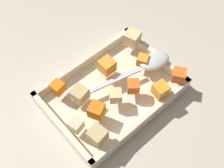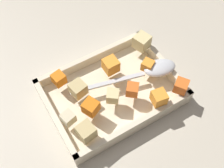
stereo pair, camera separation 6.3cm
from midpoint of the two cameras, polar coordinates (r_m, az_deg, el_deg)
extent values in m
plane|color=#BCB29E|center=(0.67, 1.57, -3.15)|extent=(4.00, 4.00, 0.00)
cube|color=beige|center=(0.67, 2.69, -2.29)|extent=(0.29, 0.21, 0.01)
cube|color=beige|center=(0.61, 7.84, -8.32)|extent=(0.29, 0.01, 0.03)
cube|color=beige|center=(0.70, -1.68, 4.80)|extent=(0.29, 0.01, 0.03)
cube|color=beige|center=(0.62, -8.43, -7.08)|extent=(0.01, 0.21, 0.03)
cube|color=beige|center=(0.70, 12.56, 3.75)|extent=(0.01, 0.21, 0.03)
cube|color=orange|center=(0.65, 2.52, 3.55)|extent=(0.03, 0.03, 0.03)
cube|color=orange|center=(0.64, -7.82, 0.82)|extent=(0.03, 0.03, 0.03)
cube|color=orange|center=(0.59, -1.25, -4.88)|extent=(0.04, 0.04, 0.03)
cube|color=orange|center=(0.62, 12.24, -2.89)|extent=(0.03, 0.03, 0.03)
cube|color=orange|center=(0.66, 9.81, 3.49)|extent=(0.03, 0.03, 0.02)
cube|color=orange|center=(0.62, 6.98, -1.35)|extent=(0.04, 0.04, 0.03)
cube|color=orange|center=(0.65, 16.33, -0.63)|extent=(0.04, 0.04, 0.03)
cube|color=tan|center=(0.57, -2.01, -9.73)|extent=(0.04, 0.04, 0.03)
cube|color=#E0CC89|center=(0.70, 8.56, 8.16)|extent=(0.04, 0.04, 0.03)
cube|color=tan|center=(0.62, -3.91, -1.22)|extent=(0.04, 0.04, 0.03)
cube|color=beige|center=(0.59, -5.72, -7.01)|extent=(0.03, 0.03, 0.02)
cube|color=#E0CC89|center=(0.61, 3.41, -2.48)|extent=(0.04, 0.04, 0.03)
ellipsoid|color=silver|center=(0.67, 12.17, 2.98)|extent=(0.08, 0.06, 0.02)
cube|color=silver|center=(0.64, 1.94, -0.01)|extent=(0.17, 0.05, 0.01)
camera|label=1|loc=(0.03, -87.13, 4.57)|focal=45.87mm
camera|label=2|loc=(0.03, 92.87, -4.57)|focal=45.87mm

